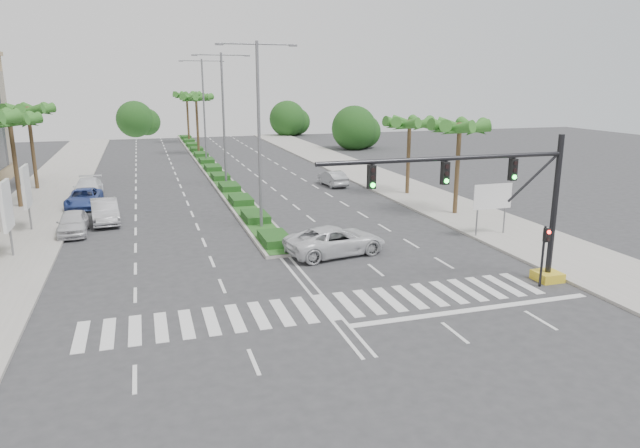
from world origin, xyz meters
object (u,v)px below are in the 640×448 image
Objects in this scene: car_parked_b at (105,211)px; car_right at (333,178)px; car_parked_c at (84,198)px; car_parked_d at (88,188)px; car_parked_a at (73,223)px; car_crossing at (336,241)px.

car_parked_b reaches higher than car_right.
car_parked_d is (0.00, 3.99, 0.07)m from car_parked_c.
car_parked_a is 12.41m from car_parked_d.
car_parked_c is at bearing 89.00° from car_parked_a.
car_parked_d is 21.53m from car_right.
car_parked_a is at bearing 48.10° from car_crossing.
car_parked_d is at bearing 24.36° from car_crossing.
car_parked_a is 17.35m from car_crossing.
car_parked_c is 1.20× the size of car_right.
car_parked_a is at bearing -130.48° from car_parked_b.
car_parked_d is 0.93× the size of car_crossing.
car_crossing reaches higher than car_parked_d.
car_crossing reaches higher than car_parked_a.
car_parked_c is 0.89× the size of car_crossing.
car_crossing reaches higher than car_right.
car_parked_d is 1.26× the size of car_right.
car_parked_a is 24.43m from car_right.
car_parked_b is 0.85× the size of car_crossing.
car_right is (21.52, 3.15, -0.01)m from car_parked_c.
car_parked_b is at bearing 19.80° from car_right.
car_crossing is at bearing -46.68° from car_parked_c.
car_right is (6.81, 20.78, -0.10)m from car_crossing.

